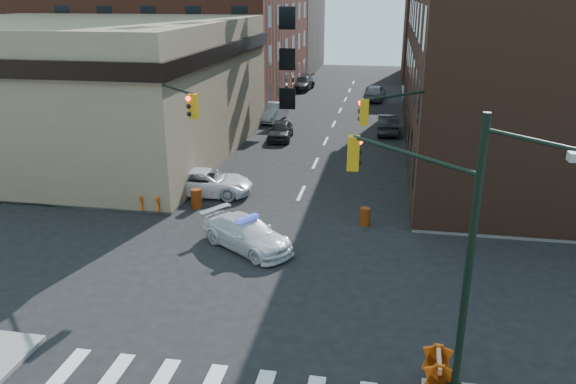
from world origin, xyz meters
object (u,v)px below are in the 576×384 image
at_px(parked_car_wfar, 272,112).
at_px(barrel_road, 365,217).
at_px(barricade_se_a, 438,370).
at_px(pickup, 206,182).
at_px(pedestrian_a, 169,178).
at_px(parked_car_wnear, 281,130).
at_px(barricade_nw_a, 152,202).
at_px(parked_car_enear, 388,124).
at_px(pedestrian_b, 95,183).
at_px(barrel_bank, 196,198).
at_px(police_car, 247,234).

distance_m(parked_car_wfar, barrel_road, 24.16).
bearing_deg(barricade_se_a, barrel_road, 14.12).
height_order(barrel_road, barricade_se_a, barricade_se_a).
distance_m(pickup, barrel_road, 9.43).
relative_size(pickup, pedestrian_a, 2.95).
relative_size(parked_car_wnear, barricade_nw_a, 3.49).
distance_m(parked_car_wnear, parked_car_enear, 8.83).
relative_size(parked_car_wfar, parked_car_enear, 1.03).
bearing_deg(pedestrian_a, pedestrian_b, -115.74).
bearing_deg(pedestrian_b, parked_car_wfar, 83.87).
bearing_deg(pedestrian_a, parked_car_wnear, 119.82).
xyz_separation_m(pickup, parked_car_wnear, (1.69, 13.08, 0.00)).
xyz_separation_m(parked_car_wfar, parked_car_enear, (10.10, -2.86, -0.02)).
relative_size(pickup, parked_car_wnear, 1.22).
height_order(pedestrian_a, barrel_road, pedestrian_a).
relative_size(parked_car_wnear, pedestrian_a, 2.42).
bearing_deg(parked_car_wnear, barrel_bank, -99.86).
xyz_separation_m(parked_car_wnear, parked_car_enear, (8.12, 3.47, 0.05)).
distance_m(pedestrian_a, barricade_se_a, 19.49).
bearing_deg(barricade_se_a, parked_car_wfar, 20.71).
height_order(pedestrian_a, barrel_bank, pedestrian_a).
distance_m(pedestrian_b, barricade_se_a, 21.43).
distance_m(barrel_bank, barricade_se_a, 16.99).
bearing_deg(barrel_bank, barricade_nw_a, -150.68).
relative_size(parked_car_enear, barricade_se_a, 3.68).
bearing_deg(pickup, pedestrian_a, 104.35).
bearing_deg(barrel_road, police_car, -144.80).
distance_m(barrel_road, barrel_bank, 8.89).
bearing_deg(parked_car_wfar, pedestrian_b, -96.91).
distance_m(pedestrian_b, barrel_road, 14.69).
bearing_deg(barrel_road, barrel_bank, 174.75).
xyz_separation_m(pickup, parked_car_enear, (9.81, 16.56, 0.05)).
bearing_deg(police_car, pickup, 66.20).
bearing_deg(barricade_se_a, barricade_nw_a, 51.19).
bearing_deg(parked_car_wnear, barricade_nw_a, -106.26).
height_order(barrel_bank, barricade_nw_a, barricade_nw_a).
height_order(police_car, barricade_nw_a, police_car).
height_order(pickup, barrel_bank, pickup).
distance_m(parked_car_wnear, pedestrian_b, 16.72).
distance_m(police_car, barricade_nw_a, 6.67).
xyz_separation_m(police_car, barricade_se_a, (7.64, -8.17, -0.06)).
distance_m(parked_car_wfar, barricade_nw_a, 22.66).
relative_size(pedestrian_b, barrel_road, 1.77).
relative_size(pickup, parked_car_wfar, 1.08).
relative_size(parked_car_wfar, pedestrian_a, 2.73).
height_order(parked_car_enear, pedestrian_b, pedestrian_b).
bearing_deg(pedestrian_b, parked_car_enear, 58.07).
height_order(parked_car_enear, barricade_nw_a, parked_car_enear).
distance_m(parked_car_wfar, parked_car_enear, 10.50).
height_order(pedestrian_b, barricade_nw_a, pedestrian_b).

